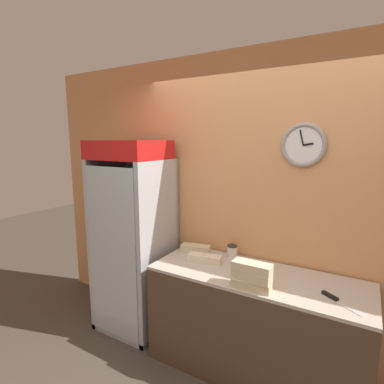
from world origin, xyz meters
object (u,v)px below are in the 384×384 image
sandwich_flat_left (205,258)px  condiment_jar (232,251)px  sandwich_stack_bottom (251,284)px  sandwich_stack_top (252,267)px  sandwich_stack_middle (252,276)px  beverage_cooler (137,228)px  chefs_knife (336,300)px  sandwich_flat_right (196,248)px

sandwich_flat_left → condiment_jar: condiment_jar is taller
sandwich_stack_bottom → sandwich_stack_top: (0.00, 0.00, 0.13)m
sandwich_stack_bottom → sandwich_stack_middle: 0.07m
beverage_cooler → sandwich_stack_top: bearing=-12.4°
sandwich_stack_middle → chefs_knife: sandwich_stack_middle is taller
sandwich_stack_bottom → condiment_jar: (-0.36, 0.49, 0.02)m
beverage_cooler → condiment_jar: (0.97, 0.19, -0.12)m
sandwich_flat_left → sandwich_flat_right: sandwich_flat_right is taller
sandwich_stack_bottom → sandwich_flat_left: bearing=153.8°
beverage_cooler → chefs_knife: (1.87, -0.17, -0.17)m
sandwich_stack_middle → condiment_jar: bearing=126.1°
sandwich_flat_left → sandwich_flat_right: size_ratio=1.05×
beverage_cooler → sandwich_stack_bottom: 1.36m
sandwich_stack_top → chefs_knife: (0.55, 0.13, -0.16)m
sandwich_stack_bottom → chefs_knife: 0.56m
sandwich_flat_left → condiment_jar: 0.28m
sandwich_stack_bottom → sandwich_flat_left: size_ratio=0.91×
beverage_cooler → sandwich_stack_middle: beverage_cooler is taller
beverage_cooler → sandwich_flat_right: 0.65m
beverage_cooler → sandwich_flat_right: bearing=12.4°
sandwich_stack_bottom → sandwich_stack_top: size_ratio=1.01×
sandwich_stack_bottom → sandwich_flat_right: 0.83m
sandwich_flat_left → sandwich_flat_right: (-0.19, 0.17, 0.00)m
beverage_cooler → sandwich_stack_bottom: size_ratio=6.81×
condiment_jar → beverage_cooler: bearing=-168.7°
beverage_cooler → sandwich_flat_left: bearing=-2.6°
sandwich_stack_bottom → sandwich_flat_right: size_ratio=0.96×
sandwich_stack_middle → chefs_knife: bearing=12.9°
sandwich_stack_bottom → sandwich_stack_middle: size_ratio=1.00×
sandwich_stack_top → chefs_knife: size_ratio=1.00×
sandwich_stack_middle → sandwich_flat_left: sandwich_stack_middle is taller
beverage_cooler → sandwich_stack_middle: 1.36m
chefs_knife → sandwich_flat_left: bearing=173.1°
sandwich_stack_middle → sandwich_stack_bottom: bearing=0.0°
sandwich_stack_middle → sandwich_flat_left: 0.58m
beverage_cooler → condiment_jar: 1.00m
chefs_knife → condiment_jar: bearing=158.2°
sandwich_flat_right → sandwich_stack_middle: bearing=-31.1°
sandwich_stack_bottom → condiment_jar: 0.60m
sandwich_stack_top → chefs_knife: 0.58m
sandwich_stack_middle → condiment_jar: size_ratio=2.51×
sandwich_stack_top → beverage_cooler: bearing=167.6°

